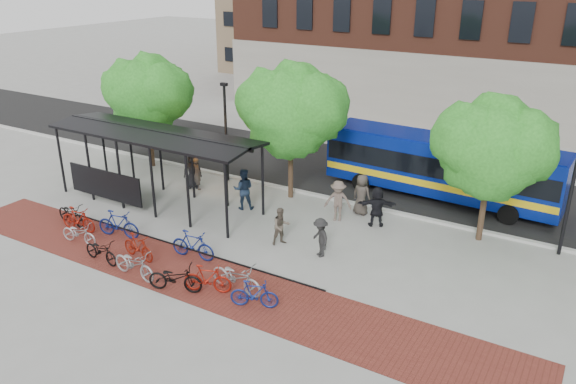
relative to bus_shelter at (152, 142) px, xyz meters
The scene contains 32 objects.
ground 8.68m from the bus_shelter, ahead, with size 160.00×160.00×0.00m, color #9E9E99.
asphalt_street 12.12m from the bus_shelter, 46.19° to the left, with size 160.00×8.00×0.01m, color black.
curb 9.74m from the bus_shelter, 28.84° to the left, with size 160.00×0.25×0.12m, color #B7B7B2.
brick_strip 8.19m from the bus_shelter, 36.40° to the right, with size 24.00×3.00×0.01m, color maroon.
bike_rack_rail 6.74m from the bus_shelter, 36.84° to the right, with size 12.00×0.05×0.95m, color black.
bus_shelter is the anchor object (origin of this frame).
tree_a 5.52m from the bus_shelter, 134.60° to the left, with size 4.90×4.00×6.18m.
tree_b 6.64m from the bus_shelter, 36.21° to the left, with size 5.15×4.20×6.47m.
tree_c 14.77m from the bus_shelter, 15.06° to the left, with size 4.66×3.80×5.92m.
lamp_post_left 4.24m from the bus_shelter, 74.47° to the left, with size 0.35×0.20×5.12m.
lamp_post_right 17.61m from the bus_shelter, 13.39° to the left, with size 0.35×0.20×5.12m.
bus 13.56m from the bus_shelter, 32.77° to the left, with size 11.22×3.07×3.00m.
bike_0 4.77m from the bus_shelter, 111.87° to the right, with size 0.64×1.85×0.97m, color black.
bike_1 4.79m from the bus_shelter, 99.78° to the right, with size 0.50×1.77×1.06m, color maroon.
bike_2 5.47m from the bus_shelter, 86.99° to the right, with size 0.60×1.72×0.91m, color #A7A7A9.
bike_3 4.51m from the bus_shelter, 71.32° to the right, with size 0.55×1.95×1.17m, color navy.
bike_4 6.42m from the bus_shelter, 67.78° to the right, with size 0.62×1.78×0.93m, color black.
bike_5 6.13m from the bus_shelter, 54.46° to the right, with size 0.48×1.69×1.01m, color maroon.
bike_6 7.41m from the bus_shelter, 53.75° to the right, with size 0.71×2.04×1.07m, color gray.
bike_7 6.59m from the bus_shelter, 34.49° to the right, with size 0.53×1.89×1.14m, color navy.
bike_8 8.60m from the bus_shelter, 42.92° to the right, with size 0.68×1.94×1.02m, color black.
bike_9 9.02m from the bus_shelter, 35.88° to the right, with size 0.48×1.71×1.03m, color #9D1A0E.
bike_10 9.41m from the bus_shelter, 30.06° to the right, with size 0.74×2.13×1.12m, color #97979A.
bike_11 10.56m from the bus_shelter, 29.47° to the right, with size 0.46×1.63×0.98m, color navy.
pedestrian_0 3.13m from the bus_shelter, 83.85° to the left, with size 0.91×0.59×1.86m, color black.
pedestrian_1 3.21m from the bus_shelter, 75.86° to the left, with size 0.60×0.40×1.65m, color #403933.
pedestrian_2 4.71m from the bus_shelter, 19.95° to the left, with size 0.94×0.73×1.94m, color #1C2C43.
pedestrian_3 8.90m from the bus_shelter, 16.78° to the left, with size 1.20×0.69×1.86m, color brown.
pedestrian_5 10.58m from the bus_shelter, 15.97° to the left, with size 1.66×0.53×1.79m, color black.
pedestrian_6 9.84m from the bus_shelter, 22.37° to the left, with size 0.92×0.60×1.89m, color #413A34.
pedestrian_8 7.69m from the bus_shelter, ahead, with size 0.76×0.59×1.56m, color brown.
pedestrian_9 9.45m from the bus_shelter, ahead, with size 1.02×0.59×1.58m, color black.
Camera 1 is at (9.79, -18.53, 10.49)m, focal length 35.00 mm.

